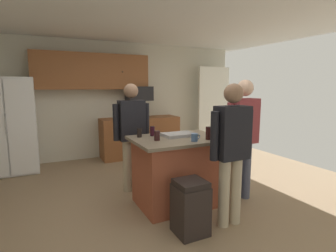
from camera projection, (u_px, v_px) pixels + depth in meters
name	position (u px, v px, depth m)	size (l,w,h in m)	color
floor	(160.00, 201.00, 3.72)	(7.04, 7.04, 0.00)	#937A5B
ceiling	(159.00, 8.00, 3.33)	(7.04, 7.04, 0.00)	white
back_wall	(110.00, 100.00, 6.02)	(6.40, 0.10, 2.60)	beige
french_door_window_panel	(213.00, 106.00, 6.81)	(0.90, 0.06, 2.00)	white
cabinet_run_upper	(93.00, 72.00, 5.57)	(2.40, 0.38, 0.75)	brown
cabinet_run_lower	(140.00, 137.00, 6.12)	(1.80, 0.63, 0.90)	brown
refrigerator	(9.00, 126.00, 4.85)	(0.93, 0.76, 1.78)	white
microwave_over_range	(139.00, 94.00, 5.99)	(0.56, 0.40, 0.32)	black
kitchen_island	(178.00, 171.00, 3.59)	(1.20, 0.90, 0.93)	#9E4C33
person_guest_by_door	(132.00, 130.00, 3.99)	(0.57, 0.22, 1.66)	tan
person_guest_left	(232.00, 146.00, 2.97)	(0.57, 0.22, 1.65)	tan
person_host_foreground	(243.00, 132.00, 3.66)	(0.57, 0.22, 1.71)	#4C5166
glass_short_whisky	(152.00, 131.00, 3.65)	(0.07, 0.07, 0.13)	black
glass_stout_tall	(208.00, 133.00, 3.39)	(0.06, 0.06, 0.17)	black
tumbler_amber	(157.00, 136.00, 3.34)	(0.08, 0.08, 0.12)	black
mug_blue_stoneware	(195.00, 137.00, 3.30)	(0.13, 0.08, 0.10)	#4C6B99
mug_ceramic_white	(218.00, 135.00, 3.45)	(0.12, 0.08, 0.10)	#4C6B99
glass_pilsner	(139.00, 133.00, 3.56)	(0.07, 0.07, 0.12)	black
serving_tray	(179.00, 135.00, 3.64)	(0.44, 0.30, 0.04)	#B7B7BC
trash_bin	(190.00, 207.00, 2.87)	(0.34, 0.34, 0.61)	black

